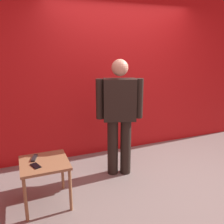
% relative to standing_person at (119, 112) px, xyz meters
% --- Properties ---
extents(ground_plane, '(12.00, 12.00, 0.00)m').
position_rel_standing_person_xyz_m(ground_plane, '(0.39, -0.52, -0.93)').
color(ground_plane, gray).
extents(back_wall_red, '(5.88, 0.12, 2.87)m').
position_rel_standing_person_xyz_m(back_wall_red, '(0.39, 0.85, 0.51)').
color(back_wall_red, red).
rests_on(back_wall_red, ground_plane).
extents(standing_person, '(0.65, 0.35, 1.66)m').
position_rel_standing_person_xyz_m(standing_person, '(0.00, 0.00, 0.00)').
color(standing_person, black).
rests_on(standing_person, ground_plane).
extents(side_table, '(0.54, 0.54, 0.54)m').
position_rel_standing_person_xyz_m(side_table, '(-1.09, -0.35, -0.46)').
color(side_table, olive).
rests_on(side_table, ground_plane).
extents(cell_phone, '(0.12, 0.16, 0.01)m').
position_rel_standing_person_xyz_m(cell_phone, '(-1.19, -0.43, -0.38)').
color(cell_phone, black).
rests_on(cell_phone, side_table).
extents(tv_remote, '(0.09, 0.18, 0.02)m').
position_rel_standing_person_xyz_m(tv_remote, '(-1.19, -0.23, -0.37)').
color(tv_remote, black).
rests_on(tv_remote, side_table).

